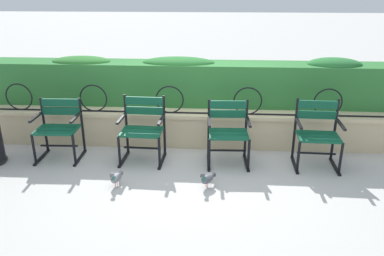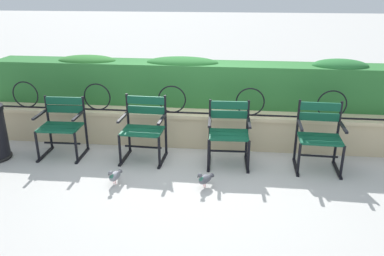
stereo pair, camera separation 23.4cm
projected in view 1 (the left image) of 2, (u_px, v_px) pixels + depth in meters
The scene contains 10 objects.
ground_plane at pixel (192, 167), 5.18m from camera, with size 60.00×60.00×0.00m, color #B7B5AF.
stone_wall at pixel (195, 128), 5.83m from camera, with size 6.77×0.41×0.53m.
iron_arch_fence at pixel (174, 102), 5.62m from camera, with size 6.24×0.02×0.42m.
hedge_row at pixel (197, 81), 6.03m from camera, with size 6.63×0.56×0.76m.
park_chair_leftmost at pixel (59, 127), 5.35m from camera, with size 0.61×0.54×0.83m.
park_chair_centre_left at pixel (143, 128), 5.27m from camera, with size 0.61×0.54×0.89m.
park_chair_centre_right at pixel (228, 131), 5.20m from camera, with size 0.58×0.54×0.86m.
park_chair_rightmost at pixel (317, 133), 5.10m from camera, with size 0.59×0.54×0.89m.
pigeon_near_chairs at pixel (207, 178), 4.65m from camera, with size 0.21×0.26×0.22m.
pigeon_far_side at pixel (116, 177), 4.67m from camera, with size 0.13×0.29×0.22m.
Camera 1 is at (0.30, -4.64, 2.34)m, focal length 35.61 mm.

